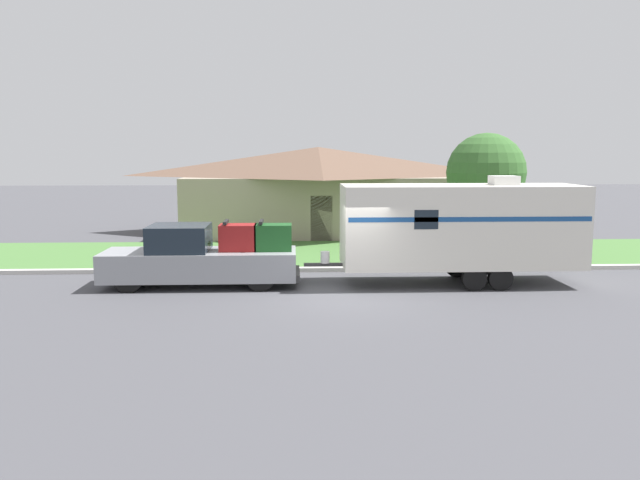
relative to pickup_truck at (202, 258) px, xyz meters
The scene contains 8 objects.
ground_plane 4.65m from the pickup_truck, 20.06° to the right, with size 120.00×120.00×0.00m, color #47474C.
curb_strip 4.88m from the pickup_truck, 26.95° to the left, with size 80.00×0.30×0.14m.
lawn_strip 7.29m from the pickup_truck, 53.64° to the left, with size 80.00×7.00×0.03m.
house_across_street 13.73m from the pickup_truck, 72.61° to the left, with size 14.04×7.96×4.32m.
pickup_truck is the anchor object (origin of this frame).
travel_trailer 8.00m from the pickup_truck, ahead, with size 8.48×2.31×3.35m.
mailbox 3.33m from the pickup_truck, 74.32° to the left, with size 0.48×0.20×1.32m.
tree_in_yard 12.17m from the pickup_truck, 28.63° to the left, with size 3.13×3.13×4.83m.
Camera 1 is at (-1.54, -17.32, 4.08)m, focal length 35.00 mm.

